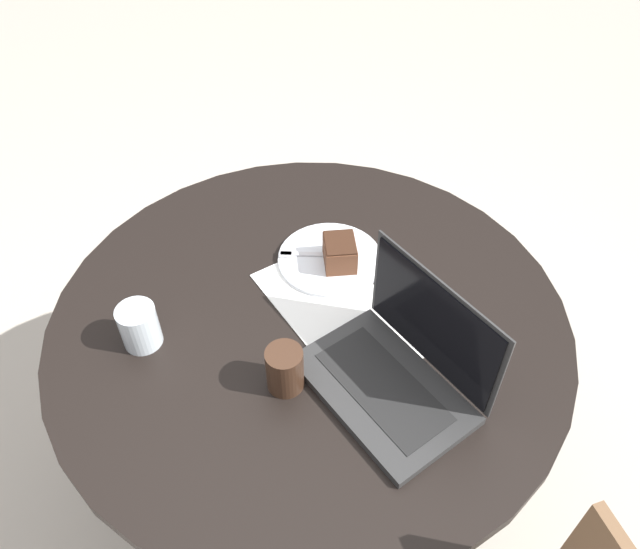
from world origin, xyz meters
TOP-DOWN VIEW (x-y plane):
  - ground_plane at (0.00, 0.00)m, footprint 12.00×12.00m
  - dining_table at (0.00, 0.00)m, footprint 1.11×1.11m
  - paper_document at (-0.01, -0.06)m, footprint 0.44×0.33m
  - plate at (0.15, -0.09)m, footprint 0.24×0.24m
  - cake_slice at (0.12, -0.11)m, footprint 0.10×0.08m
  - fork at (0.17, -0.04)m, footprint 0.07×0.17m
  - coffee_glass at (-0.16, 0.09)m, footprint 0.07×0.07m
  - water_glass at (0.03, 0.35)m, footprint 0.08×0.08m
  - laptop at (-0.21, -0.12)m, footprint 0.39×0.32m

SIDE VIEW (x-z plane):
  - ground_plane at x=0.00m, z-range 0.00..0.00m
  - dining_table at x=0.00m, z-range 0.25..1.00m
  - paper_document at x=-0.01m, z-range 0.75..0.75m
  - plate at x=0.15m, z-range 0.75..0.76m
  - fork at x=0.17m, z-range 0.76..0.76m
  - laptop at x=-0.21m, z-range 0.67..0.91m
  - cake_slice at x=0.12m, z-range 0.76..0.82m
  - water_glass at x=0.03m, z-range 0.75..0.84m
  - coffee_glass at x=-0.16m, z-range 0.75..0.84m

